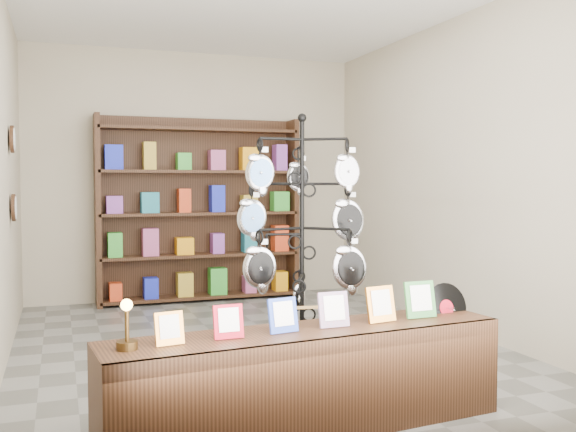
% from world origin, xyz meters
% --- Properties ---
extents(ground, '(5.00, 5.00, 0.00)m').
position_xyz_m(ground, '(0.00, 0.00, 0.00)').
color(ground, slate).
rests_on(ground, ground).
extents(room_envelope, '(5.00, 5.00, 5.00)m').
position_xyz_m(room_envelope, '(0.00, 0.00, 1.85)').
color(room_envelope, '#B6AD93').
rests_on(room_envelope, ground).
extents(display_tree, '(1.00, 0.97, 1.90)m').
position_xyz_m(display_tree, '(0.01, -1.13, 1.10)').
color(display_tree, black).
rests_on(display_tree, ground).
extents(front_shelf, '(2.41, 0.71, 0.84)m').
position_xyz_m(front_shelf, '(-0.26, -1.95, 0.29)').
color(front_shelf, black).
rests_on(front_shelf, ground).
extents(back_shelving, '(2.42, 0.36, 2.20)m').
position_xyz_m(back_shelving, '(0.00, 2.30, 1.03)').
color(back_shelving, black).
rests_on(back_shelving, ground).
extents(wall_clocks, '(0.03, 0.24, 0.84)m').
position_xyz_m(wall_clocks, '(-1.97, 0.80, 1.50)').
color(wall_clocks, black).
rests_on(wall_clocks, ground).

